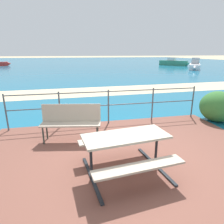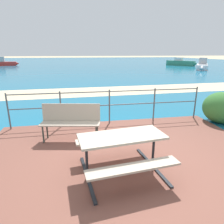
# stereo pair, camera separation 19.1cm
# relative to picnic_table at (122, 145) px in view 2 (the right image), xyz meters

# --- Properties ---
(ground_plane) EXTENTS (240.00, 240.00, 0.00)m
(ground_plane) POSITION_rel_picnic_table_xyz_m (0.22, 0.27, -0.62)
(ground_plane) COLOR tan
(patio_paving) EXTENTS (6.40, 5.20, 0.06)m
(patio_paving) POSITION_rel_picnic_table_xyz_m (0.22, 0.27, -0.59)
(patio_paving) COLOR brown
(patio_paving) RESTS_ON ground
(sea_water) EXTENTS (90.00, 90.00, 0.01)m
(sea_water) POSITION_rel_picnic_table_xyz_m (0.22, 40.27, -0.61)
(sea_water) COLOR #196B8E
(sea_water) RESTS_ON ground
(beach_strip) EXTENTS (54.07, 4.77, 0.01)m
(beach_strip) POSITION_rel_picnic_table_xyz_m (0.22, 8.28, -0.61)
(beach_strip) COLOR beige
(beach_strip) RESTS_ON ground
(picnic_table) EXTENTS (1.69, 1.56, 0.75)m
(picnic_table) POSITION_rel_picnic_table_xyz_m (0.00, 0.00, 0.00)
(picnic_table) COLOR tan
(picnic_table) RESTS_ON patio_paving
(park_bench) EXTENTS (1.52, 0.68, 0.93)m
(park_bench) POSITION_rel_picnic_table_xyz_m (-0.94, 1.66, 0.00)
(park_bench) COLOR tan
(park_bench) RESTS_ON patio_paving
(railing_fence) EXTENTS (5.94, 0.04, 1.07)m
(railing_fence) POSITION_rel_picnic_table_xyz_m (0.22, 2.69, 0.12)
(railing_fence) COLOR #4C5156
(railing_fence) RESTS_ON patio_paving
(shrub_right) EXTENTS (1.16, 1.16, 1.01)m
(shrub_right) POSITION_rel_picnic_table_xyz_m (3.85, 2.26, -0.11)
(shrub_right) COLOR #387533
(shrub_right) RESTS_ON ground
(boat_near) EXTENTS (3.81, 4.78, 1.36)m
(boat_near) POSITION_rel_picnic_table_xyz_m (16.99, 28.72, -0.13)
(boat_near) COLOR #338466
(boat_near) RESTS_ON sea_water
(boat_mid) EXTENTS (3.66, 4.71, 1.52)m
(boat_mid) POSITION_rel_picnic_table_xyz_m (15.92, 21.15, -0.11)
(boat_mid) COLOR silver
(boat_mid) RESTS_ON sea_water
(boat_far) EXTENTS (4.74, 2.09, 1.52)m
(boat_far) POSITION_rel_picnic_table_xyz_m (-13.02, 33.88, -0.10)
(boat_far) COLOR red
(boat_far) RESTS_ON sea_water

